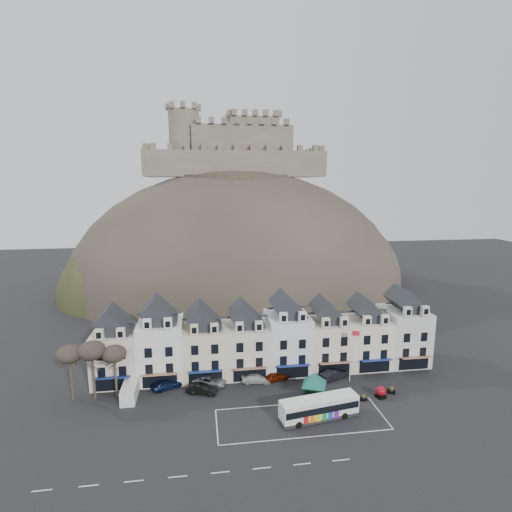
{
  "coord_description": "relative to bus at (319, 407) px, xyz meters",
  "views": [
    {
      "loc": [
        -10.58,
        -44.91,
        30.69
      ],
      "look_at": [
        -0.69,
        24.0,
        17.68
      ],
      "focal_mm": 28.0,
      "sensor_mm": 36.0,
      "label": 1
    }
  ],
  "objects": [
    {
      "name": "townhouse_terrace",
      "position": [
        -4.23,
        14.87,
        3.66
      ],
      "size": [
        54.4,
        9.35,
        11.8
      ],
      "color": "silver",
      "rests_on": "ground"
    },
    {
      "name": "tree_left_mid",
      "position": [
        -30.38,
        9.4,
        5.6
      ],
      "size": [
        3.78,
        3.78,
        8.64
      ],
      "color": "#392F24",
      "rests_on": "ground"
    },
    {
      "name": "castle_hill",
      "position": [
        -3.12,
        67.85,
        -1.54
      ],
      "size": [
        100.0,
        76.0,
        68.0
      ],
      "color": "#332F27",
      "rests_on": "ground"
    },
    {
      "name": "white_van",
      "position": [
        -25.41,
        8.52,
        -0.58
      ],
      "size": [
        2.03,
        4.67,
        2.13
      ],
      "rotation": [
        0.0,
        0.0,
        -0.0
      ],
      "color": "white",
      "rests_on": "ground"
    },
    {
      "name": "car_navy",
      "position": [
        -20.38,
        10.7,
        -0.87
      ],
      "size": [
        4.92,
        3.43,
        1.56
      ],
      "primitive_type": "imported",
      "rotation": [
        0.0,
        0.0,
        1.96
      ],
      "color": "#0B1738",
      "rests_on": "ground"
    },
    {
      "name": "car_white",
      "position": [
        -6.76,
        10.7,
        -0.97
      ],
      "size": [
        4.83,
        2.43,
        1.34
      ],
      "primitive_type": "imported",
      "rotation": [
        0.0,
        0.0,
        1.45
      ],
      "color": "silver",
      "rests_on": "ground"
    },
    {
      "name": "car_charcoal",
      "position": [
        5.62,
        10.11,
        -0.85
      ],
      "size": [
        5.07,
        3.32,
        1.58
      ],
      "primitive_type": "imported",
      "rotation": [
        0.0,
        0.0,
        1.95
      ],
      "color": "black",
      "rests_on": "ground"
    },
    {
      "name": "ground",
      "position": [
        -4.38,
        -1.1,
        -1.64
      ],
      "size": [
        300.0,
        300.0,
        0.0
      ],
      "primitive_type": "plane",
      "color": "black",
      "rests_on": "ground"
    },
    {
      "name": "bus_shelter",
      "position": [
        0.62,
        4.42,
        1.57
      ],
      "size": [
        6.03,
        6.03,
        4.14
      ],
      "rotation": [
        0.0,
        0.0,
        -0.39
      ],
      "color": "black",
      "rests_on": "ground"
    },
    {
      "name": "planter_east",
      "position": [
        12.42,
        4.63,
        -1.1
      ],
      "size": [
        1.26,
        0.89,
        1.14
      ],
      "rotation": [
        0.0,
        0.0,
        -0.32
      ],
      "color": "black",
      "rests_on": "ground"
    },
    {
      "name": "tree_left_far",
      "position": [
        -33.38,
        9.4,
        5.25
      ],
      "size": [
        3.61,
        3.61,
        8.24
      ],
      "color": "#392F24",
      "rests_on": "ground"
    },
    {
      "name": "planter_west",
      "position": [
        7.62,
        3.35,
        -1.2
      ],
      "size": [
        0.95,
        0.65,
        0.93
      ],
      "rotation": [
        0.0,
        0.0,
        0.06
      ],
      "color": "black",
      "rests_on": "ground"
    },
    {
      "name": "car_silver",
      "position": [
        -13.98,
        10.9,
        -0.92
      ],
      "size": [
        5.63,
        3.89,
        1.45
      ],
      "primitive_type": "imported",
      "rotation": [
        0.0,
        0.0,
        1.25
      ],
      "color": "gray",
      "rests_on": "ground"
    },
    {
      "name": "coach_bay_markings",
      "position": [
        -2.38,
        0.15,
        -1.64
      ],
      "size": [
        22.0,
        7.5,
        0.01
      ],
      "primitive_type": "cube",
      "color": "silver",
      "rests_on": "ground"
    },
    {
      "name": "car_maroon",
      "position": [
        -3.58,
        10.9,
        -0.95
      ],
      "size": [
        4.36,
        2.74,
        1.38
      ],
      "primitive_type": "imported",
      "rotation": [
        0.0,
        0.0,
        1.87
      ],
      "color": "#571305",
      "rests_on": "ground"
    },
    {
      "name": "bus",
      "position": [
        0.0,
        0.0,
        0.0
      ],
      "size": [
        10.79,
        4.15,
        2.97
      ],
      "rotation": [
        0.0,
        0.0,
        0.17
      ],
      "color": "#262628",
      "rests_on": "ground"
    },
    {
      "name": "castle",
      "position": [
        -3.87,
        74.83,
        38.55
      ],
      "size": [
        50.2,
        22.2,
        22.0
      ],
      "color": "#64584C",
      "rests_on": "ground"
    },
    {
      "name": "car_black",
      "position": [
        -15.18,
        8.48,
        -0.91
      ],
      "size": [
        4.74,
        2.88,
        1.48
      ],
      "primitive_type": "imported",
      "rotation": [
        0.0,
        0.0,
        1.25
      ],
      "color": "black",
      "rests_on": "ground"
    },
    {
      "name": "flagpole",
      "position": [
        7.78,
        8.87,
        3.26
      ],
      "size": [
        1.2,
        0.43,
        8.6
      ],
      "rotation": [
        0.0,
        0.0,
        -0.3
      ],
      "color": "silver",
      "rests_on": "ground"
    },
    {
      "name": "red_buoy",
      "position": [
        10.37,
        3.72,
        -0.75
      ],
      "size": [
        1.46,
        1.46,
        1.75
      ],
      "rotation": [
        0.0,
        0.0,
        0.28
      ],
      "color": "black",
      "rests_on": "ground"
    },
    {
      "name": "tree_left_near",
      "position": [
        -27.38,
        9.4,
        4.91
      ],
      "size": [
        3.43,
        3.43,
        7.84
      ],
      "color": "#392F24",
      "rests_on": "ground"
    }
  ]
}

